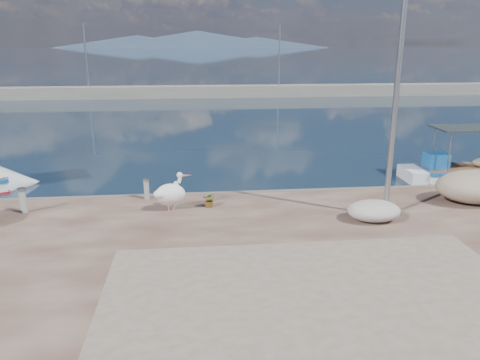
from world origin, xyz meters
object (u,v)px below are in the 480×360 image
object	(u,v)px
boat_right	(464,175)
bollard_near	(146,188)
pelican	(171,193)
lamp_post	(395,107)

from	to	relation	value
boat_right	bollard_near	xyz separation A→B (m)	(-13.00, -2.73, 0.69)
boat_right	pelican	distance (m)	12.79
pelican	lamp_post	xyz separation A→B (m)	(6.47, -1.18, 2.73)
boat_right	bollard_near	world-z (taller)	boat_right
boat_right	lamp_post	xyz separation A→B (m)	(-5.66, -5.15, 3.59)
pelican	lamp_post	distance (m)	7.12
pelican	bollard_near	distance (m)	1.52
boat_right	lamp_post	world-z (taller)	lamp_post
lamp_post	bollard_near	world-z (taller)	lamp_post
boat_right	pelican	xyz separation A→B (m)	(-12.12, -3.96, 0.86)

